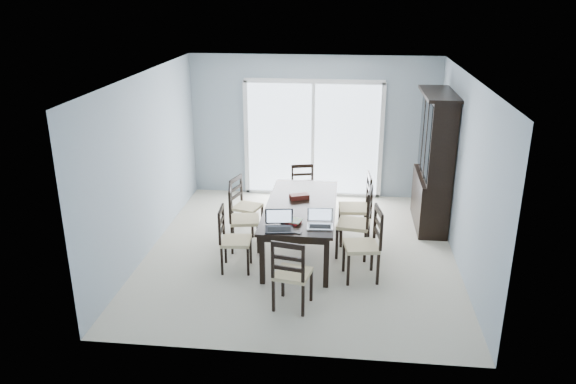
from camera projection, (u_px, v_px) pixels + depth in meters
The scene contains 24 objects.
floor at pixel (301, 252), 8.37m from camera, with size 5.00×5.00×0.00m, color beige.
ceiling at pixel (302, 76), 7.47m from camera, with size 5.00×5.00×0.00m, color white.
back_wall at pixel (313, 127), 10.25m from camera, with size 4.50×0.02×2.60m, color #8F9FAB.
wall_left at pixel (147, 163), 8.15m from camera, with size 0.02×5.00×2.60m, color #8F9FAB.
wall_right at pixel (465, 174), 7.69m from camera, with size 0.02×5.00×2.60m, color #8F9FAB.
balcony at pixel (315, 179), 11.65m from camera, with size 4.50×2.00×0.10m, color gray.
railing at pixel (319, 139), 12.38m from camera, with size 4.50×0.06×1.10m, color #99999E.
dining_table at pixel (301, 210), 8.13m from camera, with size 1.00×2.20×0.75m.
china_hutch at pixel (434, 163), 8.96m from camera, with size 0.50×1.38×2.20m.
sliding_door at pixel (313, 139), 10.30m from camera, with size 2.52×0.05×2.18m.
chair_left_near at pixel (229, 232), 7.67m from camera, with size 0.43×0.42×1.05m.
chair_left_mid at pixel (238, 211), 8.28m from camera, with size 0.50×0.49×1.12m.
chair_left_far at pixel (242, 199), 8.90m from camera, with size 0.50×0.49×1.04m.
chair_right_near at pixel (369, 236), 7.41m from camera, with size 0.51×0.50×1.16m.
chair_right_mid at pixel (361, 215), 8.05m from camera, with size 0.52×0.51×1.20m.
chair_right_far at pixel (361, 200), 8.64m from camera, with size 0.50×0.48×1.20m.
chair_end_near at pixel (290, 267), 6.66m from camera, with size 0.48×0.49×1.09m.
chair_end_far at pixel (303, 185), 9.56m from camera, with size 0.46×0.47×1.01m.
laptop_dark at pixel (279, 226), 7.24m from camera, with size 0.40×0.30×0.25m.
laptop_silver at pixel (320, 223), 7.33m from camera, with size 0.35×0.25×0.23m.
book_stack at pixel (291, 221), 7.49m from camera, with size 0.30×0.25×0.04m.
cell_phone at pixel (297, 233), 7.17m from camera, with size 0.11×0.05×0.01m, color black.
game_box at pixel (299, 197), 8.32m from camera, with size 0.28×0.14×0.07m, color #46110E.
hot_tub at pixel (276, 153), 11.64m from camera, with size 2.08×1.93×0.93m.
Camera 1 is at (0.64, -7.52, 3.71)m, focal length 35.00 mm.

